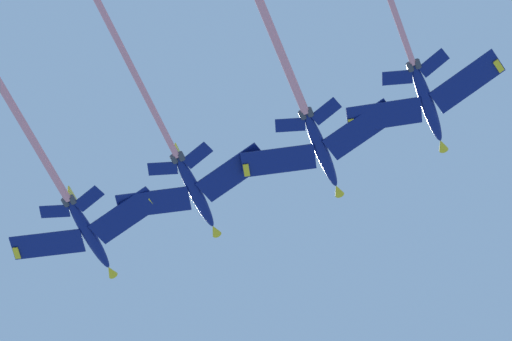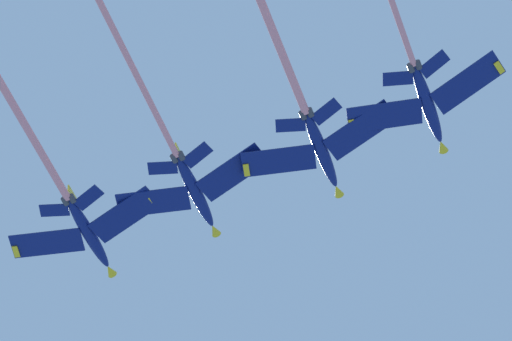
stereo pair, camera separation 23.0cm
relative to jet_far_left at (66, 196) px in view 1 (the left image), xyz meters
The scene contains 4 objects.
jet_far_left is the anchor object (origin of this frame).
jet_inner_left 14.56m from the jet_far_left, 152.63° to the right, with size 21.79×36.20×15.79m.
jet_centre 31.00m from the jet_far_left, 155.52° to the right, with size 20.13×32.28×13.81m.
jet_inner_right 44.84m from the jet_far_left, 156.10° to the right, with size 21.37×36.93×15.38m.
Camera 1 is at (-13.15, 14.86, 1.58)m, focal length 78.58 mm.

